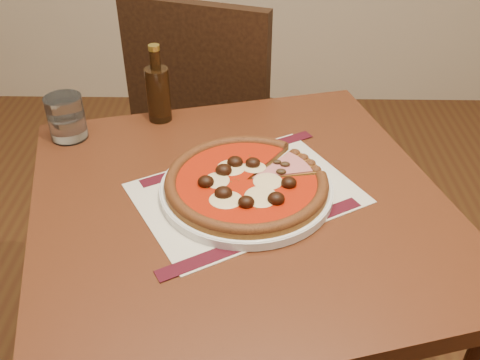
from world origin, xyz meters
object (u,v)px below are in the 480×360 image
table (240,237)px  chair_far (212,116)px  water_glass (66,118)px  bottle (158,91)px  plate (246,189)px  pizza (246,181)px

table → chair_far: 0.73m
water_glass → bottle: (0.20, 0.09, 0.02)m
bottle → water_glass: bearing=-155.5°
chair_far → plate: 0.75m
pizza → water_glass: water_glass is taller
bottle → pizza: bearing=-54.8°
table → bottle: bottle is taller
chair_far → water_glass: 0.63m
pizza → bottle: 0.37m
water_glass → bottle: bottle is taller
table → chair_far: bearing=98.4°
table → pizza: bearing=50.8°
table → pizza: size_ratio=3.04×
pizza → bottle: size_ratio=1.70×
pizza → water_glass: (-0.41, 0.21, 0.02)m
plate → pizza: 0.02m
chair_far → water_glass: size_ratio=9.24×
table → plate: bearing=50.4°
plate → bottle: size_ratio=1.81×
table → water_glass: 0.49m
pizza → bottle: (-0.21, 0.30, 0.04)m
plate → pizza: (-0.00, -0.00, 0.02)m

